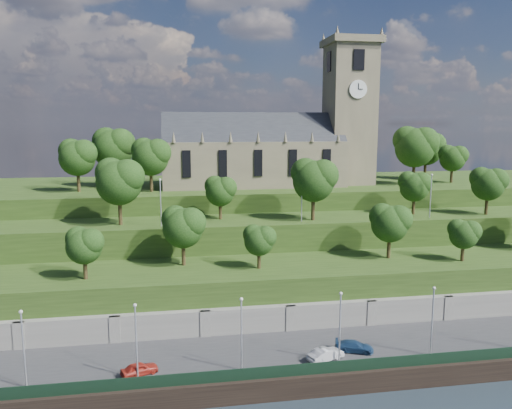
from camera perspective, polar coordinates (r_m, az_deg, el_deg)
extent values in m
plane|color=#1C242D|center=(53.43, 12.47, -20.20)|extent=(320.00, 320.00, 0.00)
cube|color=#2D2D30|center=(57.93, 10.22, -16.56)|extent=(160.00, 12.00, 2.00)
cube|color=black|center=(52.86, 12.54, -19.18)|extent=(160.00, 0.50, 2.20)
cube|color=black|center=(52.71, 12.32, -17.43)|extent=(160.00, 0.10, 1.20)
cube|color=slate|center=(62.50, 8.38, -13.02)|extent=(160.00, 2.00, 5.00)
cube|color=slate|center=(61.47, -25.37, -14.24)|extent=(1.20, 0.60, 5.00)
cube|color=slate|center=(59.50, -15.77, -14.47)|extent=(1.20, 0.60, 5.00)
cube|color=slate|center=(59.18, -5.80, -14.29)|extent=(1.20, 0.60, 5.00)
cube|color=slate|center=(60.53, 3.97, -13.71)|extent=(1.20, 0.60, 5.00)
cube|color=slate|center=(63.44, 13.02, -12.82)|extent=(1.20, 0.60, 5.00)
cube|color=slate|center=(67.73, 21.04, -11.77)|extent=(1.20, 0.60, 5.00)
cube|color=#253D14|center=(67.34, 6.84, -9.97)|extent=(160.00, 12.00, 8.00)
cube|color=#253D14|center=(76.90, 4.58, -5.93)|extent=(160.00, 10.00, 12.00)
cube|color=#253D14|center=(96.54, 1.59, -1.87)|extent=(160.00, 32.00, 15.00)
cube|color=brown|center=(90.38, -0.39, 4.74)|extent=(32.00, 12.00, 8.00)
cube|color=#212328|center=(90.16, -0.39, 7.27)|extent=(32.00, 10.18, 10.18)
cone|color=brown|center=(83.03, -9.41, 7.61)|extent=(0.70, 0.70, 1.80)
cone|color=brown|center=(83.16, -6.16, 7.68)|extent=(0.70, 0.70, 1.80)
cone|color=brown|center=(83.56, -2.94, 7.73)|extent=(0.70, 0.70, 1.80)
cone|color=brown|center=(84.21, 0.25, 7.75)|extent=(0.70, 0.70, 1.80)
cone|color=brown|center=(85.12, 3.38, 7.75)|extent=(0.70, 0.70, 1.80)
cone|color=brown|center=(86.27, 6.43, 7.73)|extent=(0.70, 0.70, 1.80)
cone|color=brown|center=(87.65, 9.39, 7.69)|extent=(0.70, 0.70, 1.80)
cube|color=black|center=(83.20, -7.94, 4.61)|extent=(1.40, 0.25, 4.50)
cube|color=black|center=(83.57, -3.82, 4.70)|extent=(1.40, 0.25, 4.50)
cube|color=black|center=(84.36, 0.26, 4.76)|extent=(1.40, 0.25, 4.50)
cube|color=black|center=(85.57, 4.23, 4.80)|extent=(1.40, 0.25, 4.50)
cube|color=black|center=(87.17, 8.08, 4.81)|extent=(1.40, 0.25, 4.50)
cube|color=brown|center=(94.62, 10.60, 9.94)|extent=(8.00, 8.00, 25.00)
cube|color=brown|center=(95.72, 10.84, 17.80)|extent=(9.20, 9.20, 1.20)
cone|color=brown|center=(90.90, 9.28, 19.08)|extent=(0.80, 0.80, 1.60)
cone|color=brown|center=(98.42, 7.72, 18.34)|extent=(0.80, 0.80, 1.60)
cone|color=brown|center=(93.68, 14.18, 18.62)|extent=(0.80, 0.80, 1.60)
cone|color=brown|center=(100.99, 12.29, 17.98)|extent=(0.80, 0.80, 1.60)
cube|color=black|center=(91.44, 11.68, 15.91)|extent=(2.00, 0.25, 3.50)
cube|color=black|center=(99.06, 9.94, 15.43)|extent=(2.00, 0.25, 3.50)
cube|color=black|center=(93.94, 8.35, 15.81)|extent=(0.25, 2.00, 3.50)
cube|color=black|center=(96.69, 13.13, 15.48)|extent=(0.25, 2.00, 3.50)
cylinder|color=white|center=(90.94, 11.59, 12.78)|extent=(3.20, 0.30, 3.20)
cylinder|color=white|center=(96.27, 13.04, 12.53)|extent=(0.30, 3.20, 3.20)
cube|color=black|center=(90.80, 11.64, 13.10)|extent=(0.12, 0.05, 1.10)
cube|color=black|center=(90.91, 11.87, 12.77)|extent=(0.80, 0.05, 0.12)
cylinder|color=#2F2412|center=(62.22, -18.93, -6.88)|extent=(0.48, 0.48, 2.68)
sphere|color=#15320E|center=(61.58, -19.06, -4.56)|extent=(4.17, 4.17, 4.17)
sphere|color=#15320E|center=(60.90, -18.38, -4.07)|extent=(3.13, 3.13, 3.13)
sphere|color=#15320E|center=(62.02, -19.68, -3.70)|extent=(2.92, 2.92, 2.92)
cylinder|color=#2F2412|center=(65.10, -8.29, -5.46)|extent=(0.51, 0.51, 3.33)
sphere|color=#15320E|center=(64.37, -8.35, -2.69)|extent=(5.18, 5.18, 5.18)
sphere|color=#15320E|center=(63.73, -7.43, -2.07)|extent=(3.89, 3.89, 3.89)
sphere|color=#15320E|center=(64.79, -9.19, -1.69)|extent=(3.63, 3.63, 3.63)
cylinder|color=#2F2412|center=(63.16, 0.34, -6.25)|extent=(0.47, 0.47, 2.41)
sphere|color=#15320E|center=(62.58, 0.34, -4.19)|extent=(3.75, 3.75, 3.75)
sphere|color=#15320E|center=(62.22, 1.09, -3.74)|extent=(2.81, 2.81, 2.81)
sphere|color=#15320E|center=(62.76, -0.32, -3.45)|extent=(2.63, 2.63, 2.63)
cylinder|color=#2F2412|center=(70.20, 14.94, -4.65)|extent=(0.50, 0.50, 3.21)
sphere|color=#15320E|center=(69.54, 15.04, -2.17)|extent=(5.00, 5.00, 5.00)
sphere|color=#15320E|center=(69.37, 15.99, -1.60)|extent=(3.75, 3.75, 3.75)
sphere|color=#15320E|center=(69.56, 14.21, -1.29)|extent=(3.50, 3.50, 3.50)
cylinder|color=#2F2412|center=(71.96, 22.54, -5.04)|extent=(0.47, 0.47, 2.41)
sphere|color=#15320E|center=(71.45, 22.65, -3.23)|extent=(3.76, 3.76, 3.76)
sphere|color=#15320E|center=(71.43, 23.35, -2.81)|extent=(2.82, 2.82, 2.82)
sphere|color=#15320E|center=(71.35, 22.04, -2.59)|extent=(2.63, 2.63, 2.63)
cylinder|color=#2F2412|center=(72.41, -15.27, -0.67)|extent=(0.54, 0.54, 4.06)
sphere|color=#15320E|center=(71.86, -15.40, 2.41)|extent=(6.31, 6.31, 6.31)
sphere|color=#15320E|center=(71.01, -14.47, 3.14)|extent=(4.74, 4.74, 4.74)
sphere|color=#15320E|center=(72.64, -16.25, 3.45)|extent=(4.42, 4.42, 4.42)
cylinder|color=#2F2412|center=(74.39, -4.11, -0.61)|extent=(0.48, 0.48, 2.79)
sphere|color=#15320E|center=(73.98, -4.13, 1.45)|extent=(4.33, 4.33, 4.33)
sphere|color=#15320E|center=(73.55, -3.43, 1.92)|extent=(3.25, 3.25, 3.25)
sphere|color=#15320E|center=(74.34, -4.76, 2.15)|extent=(3.03, 3.03, 3.03)
cylinder|color=#2F2412|center=(73.82, 6.54, -0.27)|extent=(0.54, 0.54, 3.94)
sphere|color=#15320E|center=(73.29, 6.59, 2.67)|extent=(6.13, 6.13, 6.13)
sphere|color=#15320E|center=(72.96, 7.67, 3.35)|extent=(4.59, 4.59, 4.59)
sphere|color=#15320E|center=(73.61, 5.64, 3.67)|extent=(4.29, 4.29, 4.29)
cylinder|color=#2F2412|center=(81.89, 17.55, -0.06)|extent=(0.49, 0.49, 2.91)
sphere|color=#15320E|center=(81.51, 17.65, 1.89)|extent=(4.53, 4.53, 4.53)
sphere|color=#15320E|center=(81.45, 18.38, 2.33)|extent=(3.40, 3.40, 3.40)
sphere|color=#15320E|center=(81.55, 17.00, 2.57)|extent=(3.17, 3.17, 3.17)
cylinder|color=#2F2412|center=(85.86, 24.85, 0.02)|extent=(0.50, 0.50, 3.20)
sphere|color=#15320E|center=(85.47, 24.99, 2.06)|extent=(4.97, 4.97, 4.97)
sphere|color=#15320E|center=(85.55, 25.76, 2.52)|extent=(3.73, 3.73, 3.73)
sphere|color=#15320E|center=(85.39, 24.32, 2.77)|extent=(3.48, 3.48, 3.48)
cylinder|color=#2F2412|center=(86.89, -19.63, 2.62)|extent=(0.53, 0.53, 3.75)
sphere|color=#15320E|center=(86.58, -19.76, 5.00)|extent=(5.83, 5.83, 5.83)
sphere|color=#15320E|center=(85.76, -19.09, 5.58)|extent=(4.37, 4.37, 4.37)
sphere|color=#15320E|center=(87.42, -20.37, 5.76)|extent=(4.08, 4.08, 4.08)
cylinder|color=#2F2412|center=(92.02, -15.90, 3.37)|extent=(0.56, 0.56, 4.50)
sphere|color=#15320E|center=(91.71, -16.02, 6.07)|extent=(6.99, 6.99, 6.99)
sphere|color=#15320E|center=(90.82, -15.22, 6.74)|extent=(5.25, 5.25, 5.25)
sphere|color=#15320E|center=(92.67, -16.76, 6.94)|extent=(4.90, 4.90, 4.90)
cylinder|color=#2F2412|center=(83.59, -11.89, 2.73)|extent=(0.53, 0.53, 3.80)
sphere|color=#15320E|center=(83.26, -11.97, 5.25)|extent=(5.92, 5.92, 5.92)
sphere|color=#15320E|center=(82.58, -11.19, 5.86)|extent=(4.44, 4.44, 4.44)
sphere|color=#15320E|center=(83.98, -12.69, 6.06)|extent=(4.14, 4.14, 4.14)
cylinder|color=#2F2412|center=(95.79, 17.57, 3.54)|extent=(0.56, 0.56, 4.59)
sphere|color=#15320E|center=(95.49, 17.70, 6.19)|extent=(7.14, 7.14, 7.14)
sphere|color=#15320E|center=(95.47, 18.69, 6.79)|extent=(5.36, 5.36, 5.36)
sphere|color=#15320E|center=(95.67, 16.82, 7.10)|extent=(5.00, 5.00, 5.00)
cylinder|color=#2F2412|center=(105.88, 18.76, 3.85)|extent=(0.54, 0.54, 4.09)
sphere|color=#15320E|center=(105.61, 18.87, 5.98)|extent=(6.36, 6.36, 6.36)
sphere|color=#15320E|center=(105.62, 19.67, 6.46)|extent=(4.77, 4.77, 4.77)
sphere|color=#15320E|center=(105.75, 18.17, 6.71)|extent=(4.45, 4.45, 4.45)
cylinder|color=#2F2412|center=(101.83, 21.45, 3.22)|extent=(0.50, 0.50, 3.07)
sphere|color=#15320E|center=(101.59, 21.54, 4.88)|extent=(4.78, 4.78, 4.78)
sphere|color=#15320E|center=(101.64, 22.17, 5.25)|extent=(3.58, 3.58, 3.58)
sphere|color=#15320E|center=(101.63, 21.00, 5.45)|extent=(3.35, 3.35, 3.35)
cylinder|color=#B2B2B7|center=(51.78, -25.00, -14.93)|extent=(0.16, 0.16, 7.24)
sphere|color=silver|center=(50.42, -25.30, -11.03)|extent=(0.36, 0.36, 0.36)
cylinder|color=#B2B2B7|center=(50.03, -13.51, -15.15)|extent=(0.16, 0.16, 7.24)
sphere|color=silver|center=(48.62, -13.68, -11.13)|extent=(0.36, 0.36, 0.36)
cylinder|color=#B2B2B7|center=(50.25, -1.67, -14.78)|extent=(0.16, 0.16, 7.24)
sphere|color=silver|center=(48.84, -1.69, -10.77)|extent=(0.36, 0.36, 0.36)
cylinder|color=#B2B2B7|center=(52.40, 9.56, -13.86)|extent=(0.16, 0.16, 7.24)
sphere|color=silver|center=(51.06, 9.67, -10.00)|extent=(0.36, 0.36, 0.36)
cylinder|color=#B2B2B7|center=(56.28, 19.48, -12.62)|extent=(0.16, 0.16, 7.24)
sphere|color=silver|center=(55.04, 19.69, -8.99)|extent=(0.36, 0.36, 0.36)
cylinder|color=#B2B2B7|center=(69.88, -10.84, 0.10)|extent=(0.16, 0.16, 6.37)
sphere|color=silver|center=(69.44, -10.92, 2.80)|extent=(0.36, 0.36, 0.36)
cylinder|color=#B2B2B7|center=(72.15, 5.24, 0.52)|extent=(0.16, 0.16, 6.37)
sphere|color=silver|center=(71.73, 5.28, 3.13)|extent=(0.36, 0.36, 0.36)
cylinder|color=#B2B2B7|center=(79.56, 19.33, 0.84)|extent=(0.16, 0.16, 6.37)
sphere|color=silver|center=(79.17, 19.45, 3.21)|extent=(0.36, 0.36, 0.36)
imported|color=#AB271C|center=(52.04, -13.17, -17.82)|extent=(3.85, 2.67, 1.22)
imported|color=#B0B0B5|center=(53.94, 7.96, -16.58)|extent=(4.21, 2.82, 1.31)
imported|color=navy|center=(56.26, 11.18, -15.62)|extent=(4.36, 2.95, 1.17)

